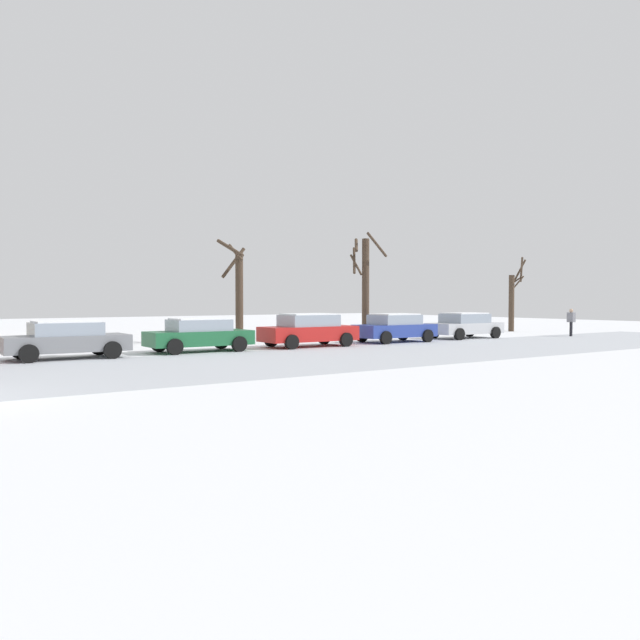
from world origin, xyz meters
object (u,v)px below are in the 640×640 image
parked_car_green (199,334)px  parked_car_silver (465,325)px  parked_car_blue (395,328)px  pedestrian_crossing (571,320)px  parked_car_gray (66,339)px  parked_car_red (309,330)px

parked_car_green → parked_car_silver: parked_car_silver is taller
parked_car_green → parked_car_blue: bearing=-1.1°
pedestrian_crossing → parked_car_blue: bearing=170.4°
parked_car_silver → pedestrian_crossing: 6.96m
parked_car_gray → parked_car_green: 5.24m
parked_car_gray → parked_car_blue: bearing=-0.4°
parked_car_gray → parked_car_green: parked_car_green is taller
parked_car_blue → pedestrian_crossing: pedestrian_crossing is taller
parked_car_gray → parked_car_green: bearing=1.1°
parked_car_green → parked_car_red: parked_car_red is taller
parked_car_gray → parked_car_red: (10.49, -0.16, 0.05)m
parked_car_silver → pedestrian_crossing: (6.62, -2.15, 0.20)m
parked_car_gray → parked_car_blue: size_ratio=1.03×
parked_car_gray → pedestrian_crossing: size_ratio=2.72×
parked_car_green → parked_car_silver: 15.73m
parked_car_blue → parked_car_red: bearing=-179.3°
parked_car_green → parked_car_blue: (10.49, -0.20, 0.02)m
parked_car_gray → pedestrian_crossing: 27.68m
parked_car_green → pedestrian_crossing: pedestrian_crossing is taller
parked_car_blue → parked_car_silver: parked_car_blue is taller
parked_car_red → parked_car_blue: size_ratio=1.07×
parked_car_green → parked_car_silver: (15.73, -0.06, 0.01)m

